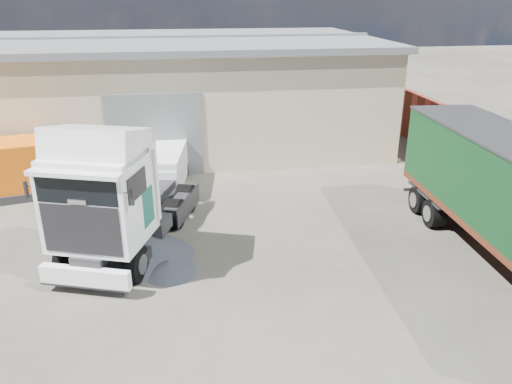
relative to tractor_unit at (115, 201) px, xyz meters
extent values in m
plane|color=black|center=(2.94, -2.92, -1.82)|extent=(120.00, 120.00, 0.00)
cube|color=#B4A88A|center=(-3.06, 13.08, 0.68)|extent=(30.00, 12.00, 5.00)
cube|color=slate|center=(-3.06, 13.08, 3.33)|extent=(30.60, 12.60, 0.30)
cube|color=slate|center=(0.94, 7.06, -0.02)|extent=(4.00, 0.08, 3.60)
cube|color=slate|center=(-3.06, 13.08, 3.53)|extent=(30.60, 0.40, 0.15)
cube|color=maroon|center=(14.44, 3.08, -0.57)|extent=(0.35, 26.00, 2.50)
cylinder|color=black|center=(-0.38, -1.11, -1.31)|extent=(2.59, 1.74, 1.03)
cylinder|color=black|center=(0.72, 2.11, -1.31)|extent=(2.64, 1.76, 1.03)
cylinder|color=black|center=(1.16, 3.39, -1.31)|extent=(2.64, 1.76, 1.03)
cube|color=#2D2D30|center=(0.37, 1.10, -0.95)|extent=(2.89, 6.35, 0.29)
cube|color=white|center=(-0.68, -1.98, -1.29)|extent=(2.42, 1.03, 0.53)
cube|color=white|center=(-0.27, -0.79, 0.39)|extent=(3.02, 2.90, 2.38)
cube|color=black|center=(-0.63, -1.85, 0.02)|extent=(2.04, 0.74, 1.36)
cube|color=black|center=(-0.62, -1.83, 1.09)|extent=(2.08, 0.75, 0.73)
cube|color=white|center=(-0.21, -0.60, 1.92)|extent=(2.89, 2.56, 1.19)
cube|color=#0B4F44|center=(-1.30, -0.03, 0.12)|extent=(0.25, 0.69, 1.07)
cube|color=#0B4F44|center=(1.01, -0.81, 0.12)|extent=(0.25, 0.69, 1.07)
cylinder|color=#2D2D30|center=(0.78, 2.29, -0.74)|extent=(1.36, 1.36, 0.12)
cylinder|color=black|center=(11.35, 1.07, -1.34)|extent=(2.37, 1.07, 0.97)
cylinder|color=black|center=(1.08, 4.43, -1.54)|extent=(1.69, 0.77, 0.56)
cylinder|color=black|center=(1.45, 7.13, -1.54)|extent=(1.69, 0.77, 0.56)
cube|color=white|center=(1.26, 5.78, -0.93)|extent=(2.12, 4.09, 1.45)
cube|color=white|center=(1.05, 4.18, -0.97)|extent=(1.66, 0.97, 0.94)
cube|color=black|center=(1.07, 4.35, -0.50)|extent=(1.48, 0.27, 0.51)
cube|color=#2D2D30|center=(-5.06, 5.65, -1.66)|extent=(3.85, 2.86, 0.32)
cone|color=#21242C|center=(0.20, 0.00, -1.40)|extent=(4.94, 4.94, 0.85)
cone|color=#21242C|center=(1.50, -1.19, -1.61)|extent=(1.85, 1.85, 0.43)
cone|color=#21242C|center=(-1.14, 1.02, -1.57)|extent=(2.27, 2.27, 0.51)
camera|label=1|loc=(2.02, -13.82, 5.66)|focal=35.00mm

